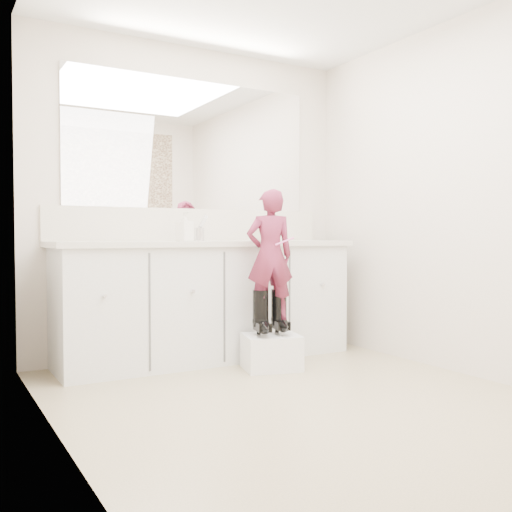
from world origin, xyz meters
TOP-DOWN VIEW (x-y plane):
  - floor at (0.00, 0.00)m, footprint 3.00×3.00m
  - wall_back at (0.00, 1.50)m, footprint 2.60×0.00m
  - wall_left at (-1.30, 0.00)m, footprint 0.00×3.00m
  - wall_right at (1.30, 0.00)m, footprint 0.00×3.00m
  - vanity_cabinet at (0.00, 1.23)m, footprint 2.20×0.55m
  - countertop at (0.00, 1.21)m, footprint 2.28×0.58m
  - backsplash at (0.00, 1.49)m, footprint 2.28×0.03m
  - mirror at (0.00, 1.49)m, footprint 2.00×0.02m
  - faucet at (0.00, 1.38)m, footprint 0.08×0.08m
  - cup at (0.44, 1.26)m, footprint 0.13×0.13m
  - soap_bottle at (-0.21, 1.17)m, footprint 0.12×0.12m
  - step_stool at (0.25, 0.72)m, footprint 0.44×0.40m
  - boot_left at (0.17, 0.74)m, footprint 0.16×0.23m
  - boot_right at (0.32, 0.74)m, footprint 0.16×0.23m
  - toddler at (0.25, 0.74)m, footprint 0.38×0.30m
  - toothbrush at (0.32, 0.66)m, footprint 0.13×0.05m

SIDE VIEW (x-z plane):
  - floor at x=0.00m, z-range 0.00..0.00m
  - step_stool at x=0.25m, z-range 0.00..0.24m
  - boot_left at x=0.17m, z-range 0.24..0.55m
  - boot_right at x=0.32m, z-range 0.24..0.55m
  - vanity_cabinet at x=0.00m, z-range 0.00..0.85m
  - toddler at x=0.25m, z-range 0.34..1.25m
  - countertop at x=0.00m, z-range 0.85..0.89m
  - toothbrush at x=0.32m, z-range 0.86..0.92m
  - cup at x=0.44m, z-range 0.89..0.98m
  - faucet at x=0.00m, z-range 0.89..0.99m
  - soap_bottle at x=-0.21m, z-range 0.89..1.10m
  - backsplash at x=0.00m, z-range 0.89..1.14m
  - wall_back at x=0.00m, z-range -0.10..2.50m
  - wall_left at x=-1.30m, z-range -0.30..2.70m
  - wall_right at x=1.30m, z-range -0.30..2.70m
  - mirror at x=0.00m, z-range 1.14..2.14m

